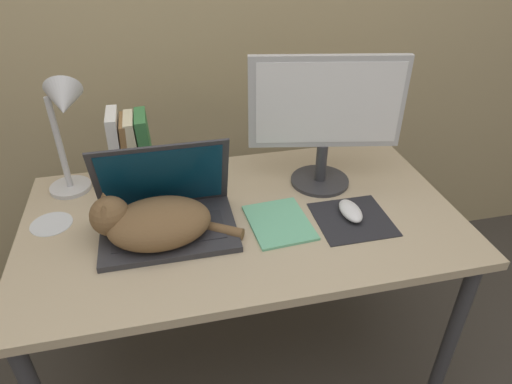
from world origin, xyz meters
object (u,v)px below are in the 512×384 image
Objects in this scene: desk_lamp at (64,120)px; cd_disc at (51,224)px; cat at (152,222)px; computer_mouse at (351,211)px; laptop at (167,214)px; notepad at (279,222)px; external_monitor at (326,115)px; book_row at (131,150)px.

cd_disc is at bearing -115.03° from desk_lamp.
cat reaches higher than computer_mouse.
cat is (-0.04, -0.05, 0.01)m from laptop.
cat is 0.33m from cd_disc.
desk_lamp is 0.31m from cd_disc.
cat is 1.83× the size of notepad.
laptop is 0.32m from notepad.
cd_disc is (-0.87, 0.15, -0.02)m from computer_mouse.
external_monitor is 0.63m from book_row.
computer_mouse is 0.46× the size of book_row.
laptop is at bearing 49.13° from cat.
book_row is 2.09× the size of cd_disc.
laptop is 0.41m from desk_lamp.
notepad is at bearing -0.64° from cat.
book_row reaches higher than notepad.
notepad is 1.87× the size of cd_disc.
external_monitor is at bearing 3.12° from cd_disc.
notepad is at bearing 177.27° from computer_mouse.
notepad is at bearing -135.33° from external_monitor.
notepad is (-0.22, 0.01, -0.01)m from computer_mouse.
cat is 1.06× the size of desk_lamp.
notepad is at bearing -9.19° from laptop.
external_monitor is 2.09× the size of notepad.
cd_disc is (-0.65, 0.14, -0.00)m from notepad.
desk_lamp reaches higher than notepad.
external_monitor reaches higher than computer_mouse.
external_monitor is 0.88m from cd_disc.
laptop is at bearing -164.78° from external_monitor.
laptop is 1.51× the size of book_row.
laptop is at bearing -15.52° from cd_disc.
cd_disc is at bearing 154.45° from cat.
laptop reaches higher than book_row.
book_row is at bearing 11.31° from desk_lamp.
cat is at bearing -130.87° from laptop.
notepad is (-0.19, -0.19, -0.24)m from external_monitor.
laptop is 0.54m from computer_mouse.
cd_disc is (-0.24, -0.19, -0.12)m from book_row.
notepad is (0.36, -0.00, -0.06)m from cat.
laptop is at bearing 173.42° from computer_mouse.
external_monitor is at bearing 97.15° from computer_mouse.
book_row is at bearing 37.98° from cd_disc.
book_row is 1.12× the size of notepad.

